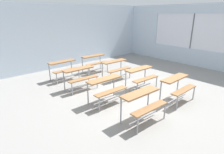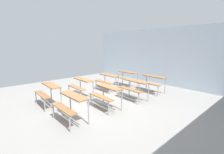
% 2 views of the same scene
% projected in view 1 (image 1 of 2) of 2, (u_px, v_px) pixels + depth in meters
% --- Properties ---
extents(ground, '(10.00, 9.00, 0.05)m').
position_uv_depth(ground, '(130.00, 94.00, 6.17)').
color(ground, gray).
extents(wall_back, '(10.00, 0.12, 3.00)m').
position_uv_depth(wall_back, '(63.00, 36.00, 8.84)').
color(wall_back, silver).
rests_on(wall_back, ground).
extents(wall_right, '(0.12, 9.00, 3.00)m').
position_uv_depth(wall_right, '(204.00, 38.00, 8.72)').
color(wall_right, silver).
rests_on(wall_right, ground).
extents(desk_bench_r0c0, '(1.12, 0.63, 0.74)m').
position_uv_depth(desk_bench_r0c0, '(143.00, 100.00, 4.40)').
color(desk_bench_r0c0, olive).
rests_on(desk_bench_r0c0, ground).
extents(desk_bench_r0c1, '(1.10, 0.60, 0.74)m').
position_uv_depth(desk_bench_r0c1, '(178.00, 84.00, 5.42)').
color(desk_bench_r0c1, olive).
rests_on(desk_bench_r0c1, ground).
extents(desk_bench_r1c0, '(1.11, 0.61, 0.74)m').
position_uv_depth(desk_bench_r1c0, '(107.00, 85.00, 5.32)').
color(desk_bench_r1c0, olive).
rests_on(desk_bench_r1c0, ground).
extents(desk_bench_r1c1, '(1.12, 0.63, 0.74)m').
position_uv_depth(desk_bench_r1c1, '(141.00, 74.00, 6.32)').
color(desk_bench_r1c1, olive).
rests_on(desk_bench_r1c1, ground).
extents(desk_bench_r2c0, '(1.12, 0.62, 0.74)m').
position_uv_depth(desk_bench_r2c0, '(80.00, 74.00, 6.32)').
color(desk_bench_r2c0, olive).
rests_on(desk_bench_r2c0, ground).
extents(desk_bench_r2c1, '(1.12, 0.64, 0.74)m').
position_uv_depth(desk_bench_r2c1, '(116.00, 66.00, 7.33)').
color(desk_bench_r2c1, olive).
rests_on(desk_bench_r2c1, ground).
extents(desk_bench_r3c0, '(1.13, 0.64, 0.74)m').
position_uv_depth(desk_bench_r3c0, '(64.00, 66.00, 7.26)').
color(desk_bench_r3c0, olive).
rests_on(desk_bench_r3c0, ground).
extents(desk_bench_r3c1, '(1.11, 0.61, 0.74)m').
position_uv_depth(desk_bench_r3c1, '(95.00, 60.00, 8.25)').
color(desk_bench_r3c1, olive).
rests_on(desk_bench_r3c1, ground).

